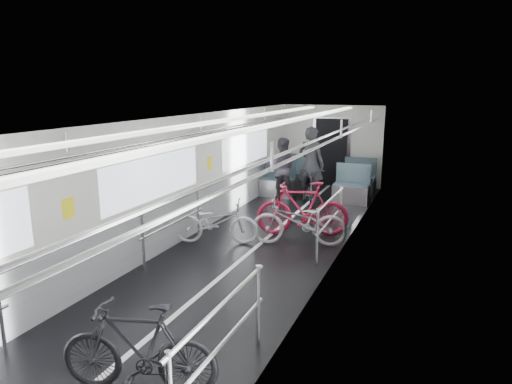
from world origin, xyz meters
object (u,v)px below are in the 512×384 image
(bike_left_far, at_px, (216,222))
(bike_aisle, at_px, (312,184))
(bike_right_mid, at_px, (299,221))
(bike_right_near, at_px, (138,348))
(person_standing, at_px, (311,164))
(bike_right_far, at_px, (302,209))
(person_seated, at_px, (282,168))

(bike_left_far, xyz_separation_m, bike_aisle, (0.81, 3.87, 0.04))
(bike_right_mid, distance_m, bike_aisle, 3.46)
(bike_right_near, bearing_deg, bike_aisle, 168.51)
(bike_right_mid, height_order, person_standing, person_standing)
(bike_aisle, bearing_deg, bike_right_far, -93.24)
(bike_right_far, relative_size, person_seated, 1.13)
(bike_left_far, relative_size, person_seated, 0.99)
(person_seated, bearing_deg, bike_right_far, 104.05)
(bike_right_far, height_order, bike_aisle, bike_right_far)
(bike_right_far, distance_m, person_standing, 2.89)
(bike_right_near, xyz_separation_m, person_seated, (-1.34, 8.09, 0.34))
(bike_left_far, relative_size, bike_right_far, 0.87)
(bike_right_far, bearing_deg, bike_right_mid, -7.22)
(bike_right_mid, bearing_deg, bike_right_far, 175.27)
(bike_right_mid, bearing_deg, person_standing, 176.96)
(bike_right_near, height_order, bike_aisle, bike_right_near)
(bike_left_far, distance_m, person_seated, 3.92)
(bike_left_far, height_order, person_standing, person_standing)
(person_seated, bearing_deg, bike_left_far, 77.92)
(bike_right_far, bearing_deg, person_seated, -170.90)
(bike_aisle, height_order, person_standing, person_standing)
(person_standing, distance_m, person_seated, 0.82)
(bike_left_far, height_order, bike_right_near, bike_right_near)
(bike_aisle, distance_m, person_standing, 0.52)
(bike_left_far, xyz_separation_m, person_seated, (-0.03, 3.90, 0.39))
(bike_right_far, distance_m, person_seated, 3.17)
(bike_right_far, bearing_deg, bike_left_far, -69.62)
(person_standing, bearing_deg, bike_aisle, -168.95)
(bike_aisle, relative_size, person_standing, 0.90)
(bike_right_mid, xyz_separation_m, person_standing, (-0.72, 3.39, 0.51))
(bike_right_near, xyz_separation_m, bike_right_far, (0.08, 5.26, 0.08))
(bike_right_far, bearing_deg, bike_right_near, -18.38)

